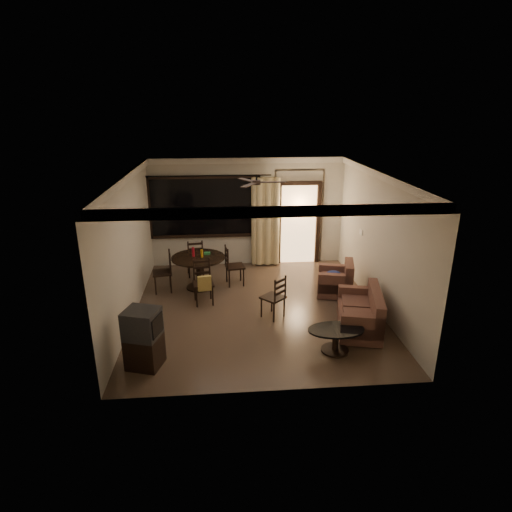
{
  "coord_description": "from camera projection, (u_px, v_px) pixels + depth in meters",
  "views": [
    {
      "loc": [
        -0.7,
        -8.06,
        4.03
      ],
      "look_at": [
        0.01,
        0.2,
        1.1
      ],
      "focal_mm": 30.0,
      "sensor_mm": 36.0,
      "label": 1
    }
  ],
  "objects": [
    {
      "name": "coffee_table",
      "position": [
        336.0,
        336.0,
        7.33
      ],
      "size": [
        0.97,
        0.58,
        0.43
      ],
      "rotation": [
        0.0,
        0.0,
        -0.14
      ],
      "color": "black",
      "rests_on": "ground"
    },
    {
      "name": "dining_chair_north",
      "position": [
        195.0,
        265.0,
        10.63
      ],
      "size": [
        0.48,
        0.48,
        0.95
      ],
      "rotation": [
        0.0,
        0.0,
        3.3
      ],
      "color": "black",
      "rests_on": "ground"
    },
    {
      "name": "dining_chair_south",
      "position": [
        204.0,
        290.0,
        9.12
      ],
      "size": [
        0.48,
        0.53,
        0.95
      ],
      "rotation": [
        0.0,
        0.0,
        0.15
      ],
      "color": "black",
      "rests_on": "ground"
    },
    {
      "name": "dining_chair_east",
      "position": [
        234.0,
        273.0,
        10.1
      ],
      "size": [
        0.48,
        0.48,
        0.95
      ],
      "rotation": [
        0.0,
        0.0,
        1.73
      ],
      "color": "black",
      "rests_on": "ground"
    },
    {
      "name": "armchair",
      "position": [
        337.0,
        281.0,
        9.55
      ],
      "size": [
        0.91,
        0.91,
        0.76
      ],
      "rotation": [
        0.0,
        0.0,
        -0.25
      ],
      "color": "#44211F",
      "rests_on": "ground"
    },
    {
      "name": "tv_cabinet",
      "position": [
        144.0,
        338.0,
        6.85
      ],
      "size": [
        0.64,
        0.6,
        1.0
      ],
      "rotation": [
        0.0,
        0.0,
        -0.3
      ],
      "color": "black",
      "rests_on": "ground"
    },
    {
      "name": "ground",
      "position": [
        256.0,
        308.0,
        8.97
      ],
      "size": [
        5.5,
        5.5,
        0.0
      ],
      "primitive_type": "plane",
      "color": "#7F6651",
      "rests_on": "ground"
    },
    {
      "name": "side_chair",
      "position": [
        273.0,
        305.0,
        8.53
      ],
      "size": [
        0.56,
        0.56,
        0.9
      ],
      "rotation": [
        0.0,
        0.0,
        3.89
      ],
      "color": "black",
      "rests_on": "ground"
    },
    {
      "name": "sofa",
      "position": [
        362.0,
        314.0,
        8.07
      ],
      "size": [
        1.06,
        1.55,
        0.76
      ],
      "rotation": [
        0.0,
        0.0,
        -0.23
      ],
      "color": "#44211F",
      "rests_on": "ground"
    },
    {
      "name": "room_shell",
      "position": [
        275.0,
        204.0,
        10.08
      ],
      "size": [
        5.5,
        6.7,
        5.5
      ],
      "color": "beige",
      "rests_on": "ground"
    },
    {
      "name": "dining_chair_west",
      "position": [
        163.0,
        279.0,
        9.73
      ],
      "size": [
        0.48,
        0.48,
        0.95
      ],
      "rotation": [
        0.0,
        0.0,
        -1.42
      ],
      "color": "black",
      "rests_on": "ground"
    },
    {
      "name": "dining_table",
      "position": [
        199.0,
        263.0,
        9.81
      ],
      "size": [
        1.22,
        1.22,
        0.98
      ],
      "rotation": [
        0.0,
        0.0,
        0.15
      ],
      "color": "black",
      "rests_on": "ground"
    }
  ]
}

